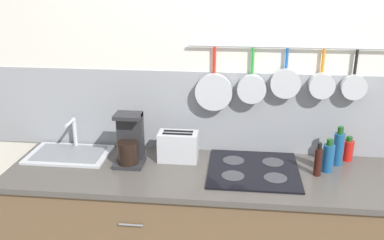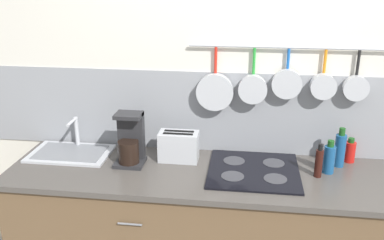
% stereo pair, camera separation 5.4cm
% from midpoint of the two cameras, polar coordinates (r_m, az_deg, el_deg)
% --- Properties ---
extents(wall_back, '(7.20, 0.14, 2.60)m').
position_cam_midpoint_polar(wall_back, '(2.83, 11.65, 3.07)').
color(wall_back, silver).
rests_on(wall_back, ground_plane).
extents(countertop, '(3.27, 0.67, 0.03)m').
position_cam_midpoint_polar(countertop, '(2.63, 11.54, -7.72)').
color(countertop, '#4C4742').
rests_on(countertop, cabinet_base).
extents(sink_basin, '(0.52, 0.35, 0.22)m').
position_cam_midpoint_polar(sink_basin, '(2.96, -15.32, -4.09)').
color(sink_basin, '#B7BABF').
rests_on(sink_basin, countertop).
extents(coffee_maker, '(0.18, 0.17, 0.33)m').
position_cam_midpoint_polar(coffee_maker, '(2.71, -7.69, -3.06)').
color(coffee_maker, '#262628').
rests_on(coffee_maker, countertop).
extents(toaster, '(0.27, 0.14, 0.19)m').
position_cam_midpoint_polar(toaster, '(2.74, -1.22, -3.54)').
color(toaster, '#B7BABF').
rests_on(toaster, countertop).
extents(cooktop, '(0.55, 0.54, 0.01)m').
position_cam_midpoint_polar(cooktop, '(2.66, 8.80, -6.66)').
color(cooktop, black).
rests_on(cooktop, countertop).
extents(bottle_cooking_wine, '(0.05, 0.05, 0.21)m').
position_cam_midpoint_polar(bottle_cooking_wine, '(2.65, 17.11, -5.43)').
color(bottle_cooking_wine, '#33140F').
rests_on(bottle_cooking_wine, countertop).
extents(bottle_olive_oil, '(0.07, 0.07, 0.21)m').
position_cam_midpoint_polar(bottle_olive_oil, '(2.72, 18.37, -4.90)').
color(bottle_olive_oil, navy).
rests_on(bottle_olive_oil, countertop).
extents(bottle_sesame_oil, '(0.07, 0.07, 0.25)m').
position_cam_midpoint_polar(bottle_sesame_oil, '(2.82, 19.65, -3.72)').
color(bottle_sesame_oil, navy).
rests_on(bottle_sesame_oil, countertop).
extents(bottle_dish_soap, '(0.07, 0.07, 0.16)m').
position_cam_midpoint_polar(bottle_dish_soap, '(2.92, 20.81, -3.91)').
color(bottle_dish_soap, red).
rests_on(bottle_dish_soap, countertop).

